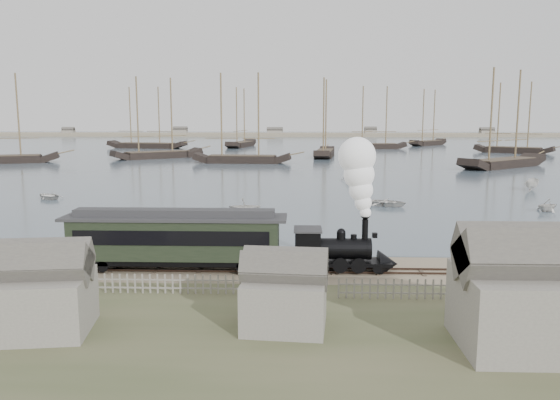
{
  "coord_description": "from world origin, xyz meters",
  "views": [
    {
      "loc": [
        2.67,
        -37.85,
        10.41
      ],
      "look_at": [
        1.12,
        7.05,
        3.5
      ],
      "focal_mm": 35.0,
      "sensor_mm": 36.0,
      "label": 1
    }
  ],
  "objects": [
    {
      "name": "passenger_coach",
      "position": [
        -5.68,
        -2.0,
        2.31
      ],
      "size": [
        15.1,
        2.91,
        3.67
      ],
      "color": "black",
      "rests_on": "ground"
    },
    {
      "name": "locomotive",
      "position": [
        6.43,
        -2.0,
        4.04
      ],
      "size": [
        7.0,
        2.61,
        8.72
      ],
      "color": "black",
      "rests_on": "ground"
    },
    {
      "name": "shed_left",
      "position": [
        -10.0,
        -13.0,
        0.0
      ],
      "size": [
        5.0,
        4.0,
        4.1
      ],
      "primitive_type": null,
      "color": "gray",
      "rests_on": "ground"
    },
    {
      "name": "beached_dinghy",
      "position": [
        -8.94,
        0.12,
        0.34
      ],
      "size": [
        3.71,
        4.04,
        0.68
      ],
      "primitive_type": "imported",
      "rotation": [
        0.0,
        0.0,
        1.03
      ],
      "color": "silver",
      "rests_on": "ground"
    },
    {
      "name": "schooner_9",
      "position": [
        49.1,
        160.52,
        10.06
      ],
      "size": [
        16.73,
        17.48,
        20.0
      ],
      "primitive_type": null,
      "rotation": [
        0.0,
        0.0,
        0.82
      ],
      "color": "black",
      "rests_on": "harbor_water"
    },
    {
      "name": "rail_track",
      "position": [
        0.0,
        -2.0,
        0.04
      ],
      "size": [
        120.0,
        1.8,
        0.16
      ],
      "color": "#35251C",
      "rests_on": "ground"
    },
    {
      "name": "rowboat_7",
      "position": [
        10.9,
        50.52,
        0.86
      ],
      "size": [
        3.46,
        3.12,
        1.6
      ],
      "primitive_type": "imported",
      "rotation": [
        0.0,
        0.0,
        6.1
      ],
      "color": "silver",
      "rests_on": "harbor_water"
    },
    {
      "name": "shed_mid",
      "position": [
        2.0,
        -12.0,
        0.0
      ],
      "size": [
        4.0,
        3.5,
        3.6
      ],
      "primitive_type": null,
      "color": "gray",
      "rests_on": "ground"
    },
    {
      "name": "rowboat_0",
      "position": [
        -18.02,
        17.97,
        0.44
      ],
      "size": [
        4.44,
        3.98,
        0.76
      ],
      "primitive_type": "imported",
      "rotation": [
        0.0,
        0.0,
        0.47
      ],
      "color": "silver",
      "rests_on": "harbor_water"
    },
    {
      "name": "rowboat_5",
      "position": [
        35.6,
        39.81,
        0.86
      ],
      "size": [
        4.34,
        3.52,
        1.6
      ],
      "primitive_type": "imported",
      "rotation": [
        0.0,
        0.0,
        2.58
      ],
      "color": "silver",
      "rests_on": "harbor_water"
    },
    {
      "name": "rowboat_2",
      "position": [
        -4.96,
        10.96,
        0.66
      ],
      "size": [
        3.33,
        2.1,
        1.21
      ],
      "primitive_type": "imported",
      "rotation": [
        0.0,
        0.0,
        3.46
      ],
      "color": "silver",
      "rests_on": "harbor_water"
    },
    {
      "name": "schooner_3",
      "position": [
        9.28,
        103.38,
        10.06
      ],
      "size": [
        7.12,
        20.73,
        20.0
      ],
      "primitive_type": null,
      "rotation": [
        0.0,
        0.0,
        1.45
      ],
      "color": "black",
      "rests_on": "harbor_water"
    },
    {
      "name": "picket_fence_east",
      "position": [
        12.5,
        -7.5,
        0.0
      ],
      "size": [
        15.0,
        0.1,
        1.2
      ],
      "primitive_type": null,
      "color": "gray",
      "rests_on": "ground"
    },
    {
      "name": "schooner_5",
      "position": [
        63.57,
        119.54,
        10.06
      ],
      "size": [
        20.47,
        15.49,
        20.0
      ],
      "primitive_type": null,
      "rotation": [
        0.0,
        0.0,
        -0.57
      ],
      "color": "black",
      "rests_on": "harbor_water"
    },
    {
      "name": "ground",
      "position": [
        0.0,
        0.0,
        0.0
      ],
      "size": [
        600.0,
        600.0,
        0.0
      ],
      "primitive_type": "plane",
      "color": "gray",
      "rests_on": "ground"
    },
    {
      "name": "schooner_4",
      "position": [
        44.65,
        75.41,
        10.06
      ],
      "size": [
        23.21,
        20.38,
        20.0
      ],
      "primitive_type": null,
      "rotation": [
        0.0,
        0.0,
        0.68
      ],
      "color": "black",
      "rests_on": "harbor_water"
    },
    {
      "name": "schooner_6",
      "position": [
        -47.28,
        140.27,
        10.06
      ],
      "size": [
        27.09,
        10.87,
        20.0
      ],
      "primitive_type": null,
      "rotation": [
        0.0,
        0.0,
        -0.19
      ],
      "color": "black",
      "rests_on": "harbor_water"
    },
    {
      "name": "rowboat_1",
      "position": [
        -1.25,
        16.15,
        0.79
      ],
      "size": [
        2.81,
        3.12,
        1.45
      ],
      "primitive_type": "imported",
      "rotation": [
        0.0,
        0.0,
        1.74
      ],
      "color": "silver",
      "rests_on": "harbor_water"
    },
    {
      "name": "schooner_7",
      "position": [
        -17.05,
        148.43,
        10.06
      ],
      "size": [
        9.34,
        22.57,
        20.0
      ],
      "primitive_type": null,
      "rotation": [
        0.0,
        0.0,
        1.37
      ],
      "color": "black",
      "rests_on": "harbor_water"
    },
    {
      "name": "schooner_2",
      "position": [
        -10.02,
        83.72,
        10.06
      ],
      "size": [
        21.95,
        6.38,
        20.0
      ],
      "primitive_type": null,
      "rotation": [
        0.0,
        0.0,
        -0.06
      ],
      "color": "black",
      "rests_on": "harbor_water"
    },
    {
      "name": "rowboat_8",
      "position": [
        -3.08,
        19.26,
        0.94
      ],
      "size": [
        3.17,
        3.58,
        1.75
      ],
      "primitive_type": "imported",
      "rotation": [
        0.0,
        0.0,
        1.66
      ],
      "color": "silver",
      "rests_on": "harbor_water"
    },
    {
      "name": "rowboat_4",
      "position": [
        29.98,
        22.15,
        0.78
      ],
      "size": [
        3.23,
        3.43,
        1.43
      ],
      "primitive_type": "imported",
      "rotation": [
        0.0,
        0.0,
        5.12
      ],
      "color": "silver",
      "rests_on": "harbor_water"
    },
    {
      "name": "far_spit",
      "position": [
        0.0,
        250.0,
        0.0
      ],
      "size": [
        500.0,
        20.0,
        1.8
      ],
      "primitive_type": "cube",
      "color": "tan",
      "rests_on": "ground"
    },
    {
      "name": "schooner_8",
      "position": [
        27.08,
        138.67,
        10.06
      ],
      "size": [
        20.15,
        6.06,
        20.0
      ],
      "primitive_type": null,
      "rotation": [
        0.0,
        0.0,
        0.08
      ],
      "color": "black",
      "rests_on": "harbor_water"
    },
    {
      "name": "picket_fence_west",
      "position": [
        -6.5,
        -7.0,
        0.0
      ],
      "size": [
        19.0,
        0.1,
        1.2
      ],
      "primitive_type": null,
      "color": "gray",
      "rests_on": "ground"
    },
    {
      "name": "schooner_1",
      "position": [
        -32.48,
        96.85,
        10.06
      ],
      "size": [
        21.48,
        17.8,
        20.0
      ],
      "primitive_type": null,
      "rotation": [
        0.0,
        0.0,
        0.64
      ],
      "color": "black",
      "rests_on": "harbor_water"
    },
    {
      "name": "harbor_water",
      "position": [
        0.0,
        170.0,
        0.03
      ],
      "size": [
        600.0,
        336.0,
        0.06
      ],
      "primitive_type": "cube",
      "color": "#465564",
      "rests_on": "ground"
    },
    {
      "name": "rowboat_6",
      "position": [
        -29.11,
        29.52,
        0.45
      ],
      "size": [
        4.54,
        4.67,
        0.79
      ],
      "primitive_type": "imported",
      "rotation": [
        0.0,
        0.0,
        4.01
      ],
      "color": "silver",
      "rests_on": "harbor_water"
    },
    {
      "name": "shed_right",
      "position": [
        13.0,
        -14.0,
        0.0
      ],
      "size": [
        6.0,
        5.0,
        5.1
      ],
      "primitive_type": null,
      "color": "gray",
      "rests_on": "ground"
    },
    {
      "name": "rowboat_3",
      "position": [
        13.04,
        25.12,
        0.51
      ],
      "size": [
        4.55,
        5.19,
        0.9
      ],
      "primitive_type": "imported",
      "rotation": [
        0.0,
        0.0,
        1.16
      ],
      "color": "silver",
      "rests_on": "harbor_water"
    }
  ]
}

